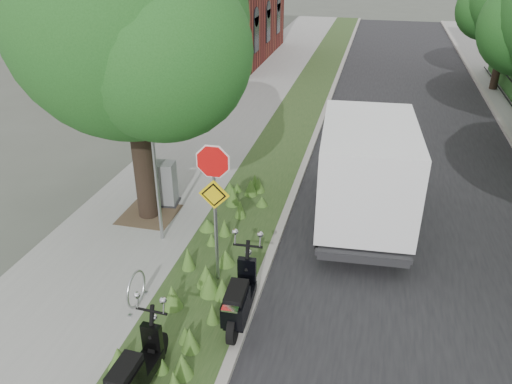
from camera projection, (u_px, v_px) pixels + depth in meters
ground at (276, 311)px, 10.00m from camera, size 120.00×120.00×0.00m
sidewalk_near at (221, 126)px, 19.50m from camera, size 3.50×60.00×0.12m
verge at (290, 132)px, 18.93m from camera, size 2.00×60.00×0.12m
kerb_near at (316, 134)px, 18.71m from camera, size 0.20×60.00×0.13m
road at (413, 144)px, 18.01m from camera, size 7.00×60.00×0.01m
street_tree_main at (127, 31)px, 11.12m from camera, size 6.21×5.54×7.66m
bare_post at (155, 163)px, 11.25m from camera, size 0.08×0.08×4.00m
bike_hoop at (136, 289)px, 9.82m from camera, size 0.06×0.78×0.77m
sign_assembly at (214, 187)px, 9.73m from camera, size 0.94×0.08×3.22m
far_tree_c at (510, 4)px, 22.33m from camera, size 4.37×3.89×5.93m
scooter_near at (132, 380)px, 7.75m from camera, size 0.43×1.86×0.89m
scooter_far at (239, 304)px, 9.30m from camera, size 0.45×1.97×0.94m
box_truck at (365, 166)px, 12.44m from camera, size 2.42×5.43×2.40m
utility_cabinet at (161, 184)px, 13.52m from camera, size 0.97×0.71×1.21m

